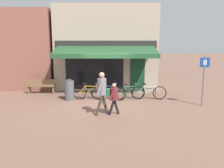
% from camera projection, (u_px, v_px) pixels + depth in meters
% --- Properties ---
extents(ground_plane, '(160.00, 160.00, 0.00)m').
position_uv_depth(ground_plane, '(106.00, 103.00, 10.74)').
color(ground_plane, brown).
extents(shop_front, '(6.46, 4.84, 5.28)m').
position_uv_depth(shop_front, '(106.00, 48.00, 14.66)').
color(shop_front, tan).
rests_on(shop_front, ground_plane).
extents(neighbour_building, '(6.30, 4.00, 5.05)m').
position_uv_depth(neighbour_building, '(12.00, 50.00, 15.14)').
color(neighbour_building, '#8E5647').
rests_on(neighbour_building, ground_plane).
extents(bike_rack_rail, '(3.88, 0.04, 0.57)m').
position_uv_depth(bike_rack_rail, '(120.00, 90.00, 11.48)').
color(bike_rack_rail, '#47494F').
rests_on(bike_rack_rail, ground_plane).
extents(bicycle_orange, '(1.71, 0.52, 0.88)m').
position_uv_depth(bicycle_orange, '(89.00, 92.00, 11.44)').
color(bicycle_orange, black).
rests_on(bicycle_orange, ground_plane).
extents(bicycle_blue, '(1.81, 0.61, 0.88)m').
position_uv_depth(bicycle_blue, '(107.00, 92.00, 11.38)').
color(bicycle_blue, black).
rests_on(bicycle_blue, ground_plane).
extents(bicycle_green, '(1.68, 0.75, 0.86)m').
position_uv_depth(bicycle_green, '(129.00, 93.00, 11.38)').
color(bicycle_green, black).
rests_on(bicycle_green, ground_plane).
extents(bicycle_silver, '(1.83, 0.52, 0.86)m').
position_uv_depth(bicycle_silver, '(149.00, 92.00, 11.43)').
color(bicycle_silver, black).
rests_on(bicycle_silver, ground_plane).
extents(pedestrian_adult, '(0.58, 0.65, 1.76)m').
position_uv_depth(pedestrian_adult, '(102.00, 89.00, 8.75)').
color(pedestrian_adult, '#47382D').
rests_on(pedestrian_adult, ground_plane).
extents(pedestrian_child, '(0.55, 0.47, 1.31)m').
position_uv_depth(pedestrian_child, '(113.00, 95.00, 8.82)').
color(pedestrian_child, black).
rests_on(pedestrian_child, ground_plane).
extents(litter_bin, '(0.50, 0.50, 1.12)m').
position_uv_depth(litter_bin, '(69.00, 89.00, 11.28)').
color(litter_bin, '#515459').
rests_on(litter_bin, ground_plane).
extents(parking_sign, '(0.44, 0.07, 2.31)m').
position_uv_depth(parking_sign, '(204.00, 76.00, 10.04)').
color(parking_sign, slate).
rests_on(parking_sign, ground_plane).
extents(park_bench, '(1.60, 0.45, 0.87)m').
position_uv_depth(park_bench, '(41.00, 86.00, 12.87)').
color(park_bench, brown).
rests_on(park_bench, ground_plane).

